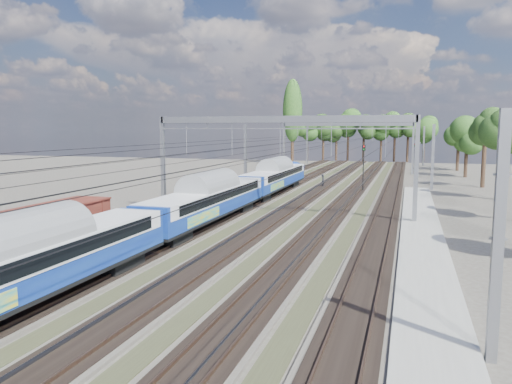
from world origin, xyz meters
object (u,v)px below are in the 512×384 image
(emu_train, at_px, (207,195))
(worker, at_px, (323,181))
(signal_near, at_px, (364,162))
(signal_far, at_px, (415,154))
(freight_boxcar, at_px, (25,237))

(emu_train, height_order, worker, emu_train)
(signal_near, height_order, signal_far, signal_near)
(freight_boxcar, xyz_separation_m, worker, (8.91, 44.80, -1.10))
(freight_boxcar, relative_size, signal_far, 2.41)
(freight_boxcar, distance_m, signal_far, 76.28)
(freight_boxcar, xyz_separation_m, signal_near, (14.49, 41.57, 1.71))
(freight_boxcar, height_order, worker, freight_boxcar)
(emu_train, xyz_separation_m, signal_near, (9.98, 26.60, 1.16))
(signal_near, bearing_deg, worker, 170.92)
(worker, height_order, signal_far, signal_far)
(worker, distance_m, signal_far, 31.06)
(worker, distance_m, signal_near, 7.03)
(signal_near, bearing_deg, signal_far, 99.61)
(worker, bearing_deg, freight_boxcar, 167.87)
(signal_far, bearing_deg, worker, -89.67)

